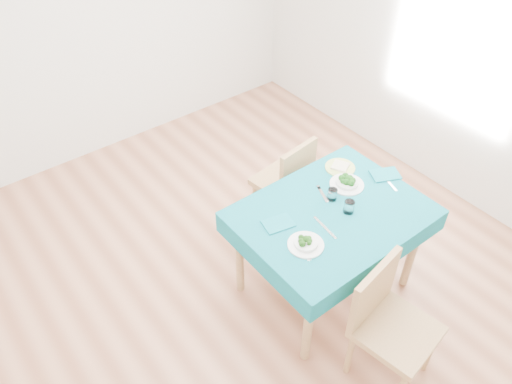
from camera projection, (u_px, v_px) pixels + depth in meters
room_shell at (256, 128)px, 2.92m from camera, size 4.02×4.52×2.73m
table at (327, 251)px, 3.49m from camera, size 1.21×0.92×0.76m
chair_near at (401, 320)px, 2.87m from camera, size 0.51×0.54×1.09m
chair_far at (281, 178)px, 3.95m from camera, size 0.42×0.45×0.93m
bowl_near at (306, 242)px, 2.99m from camera, size 0.22×0.22×0.07m
bowl_far at (347, 181)px, 3.41m from camera, size 0.24×0.24×0.07m
fork_near at (301, 250)px, 2.98m from camera, size 0.05×0.18×0.00m
knife_near at (325, 228)px, 3.13m from camera, size 0.04×0.23×0.00m
fork_far at (323, 194)px, 3.36m from camera, size 0.08×0.16×0.00m
knife_far at (388, 181)px, 3.47m from camera, size 0.09×0.23×0.00m
napkin_near at (278, 224)px, 3.15m from camera, size 0.21×0.17×0.01m
napkin_far at (385, 175)px, 3.52m from camera, size 0.24×0.21×0.01m
tumbler_center at (332, 194)px, 3.30m from camera, size 0.06×0.06×0.08m
tumbler_side at (349, 207)px, 3.21m from camera, size 0.07×0.07×0.09m
side_plate at (340, 168)px, 3.58m from camera, size 0.22×0.22×0.01m
bread_slice at (340, 166)px, 3.57m from camera, size 0.15×0.15×0.02m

